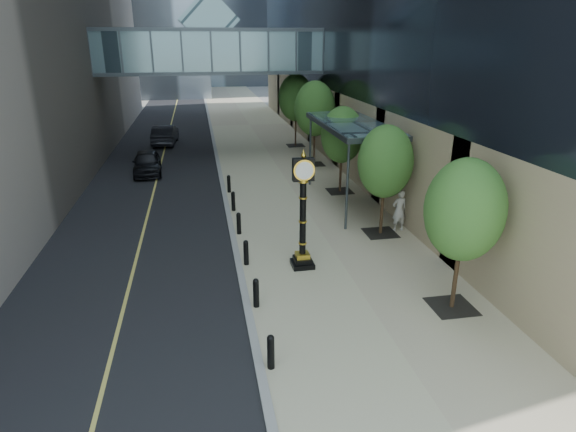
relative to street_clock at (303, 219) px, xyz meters
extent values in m
plane|color=gray|center=(0.59, -6.85, -1.99)|extent=(320.00, 320.00, 0.00)
cube|color=black|center=(-6.41, 33.15, -1.98)|extent=(8.00, 180.00, 0.02)
cube|color=#B4AC8A|center=(1.59, 33.15, -1.96)|extent=(8.00, 180.00, 0.06)
cube|color=gray|center=(-2.41, 33.15, -1.96)|extent=(0.25, 180.00, 0.07)
cube|color=#496775|center=(-2.41, 21.15, 5.51)|extent=(17.00, 4.00, 3.00)
cube|color=#383F44|center=(-2.41, 21.15, 4.06)|extent=(17.00, 4.20, 0.25)
cube|color=#383F44|center=(-2.41, 21.15, 6.96)|extent=(17.00, 4.20, 0.25)
cube|color=#496775|center=(-2.41, 21.15, 7.61)|extent=(4.24, 3.00, 4.24)
cube|color=#383F44|center=(4.09, 7.15, 2.21)|extent=(3.00, 8.00, 0.25)
cube|color=#496775|center=(4.09, 7.15, 2.36)|extent=(2.80, 7.80, 0.06)
cylinder|color=#383F44|center=(2.79, 3.45, 0.11)|extent=(0.12, 0.12, 4.20)
cylinder|color=#383F44|center=(2.79, 10.85, 0.11)|extent=(0.12, 0.12, 4.20)
cylinder|color=black|center=(-2.11, -5.85, -1.48)|extent=(0.20, 0.20, 0.90)
cylinder|color=black|center=(-2.11, -2.65, -1.48)|extent=(0.20, 0.20, 0.90)
cylinder|color=black|center=(-2.11, 0.55, -1.48)|extent=(0.20, 0.20, 0.90)
cylinder|color=black|center=(-2.11, 3.75, -1.48)|extent=(0.20, 0.20, 0.90)
cylinder|color=black|center=(-2.11, 6.95, -1.48)|extent=(0.20, 0.20, 0.90)
cylinder|color=black|center=(-2.11, 10.15, -1.48)|extent=(0.20, 0.20, 0.90)
cube|color=black|center=(4.19, -3.85, -1.92)|extent=(1.40, 1.40, 0.02)
cylinder|color=#3E2E1A|center=(4.19, -3.85, -0.61)|extent=(0.14, 0.14, 2.65)
ellipsoid|color=#386224|center=(4.19, -3.85, 1.44)|extent=(2.43, 2.43, 3.24)
cube|color=black|center=(4.19, 2.65, -1.92)|extent=(1.40, 1.40, 0.02)
cylinder|color=#3E2E1A|center=(4.19, 2.65, -0.63)|extent=(0.14, 0.14, 2.60)
ellipsoid|color=#386224|center=(4.19, 2.65, 1.38)|extent=(2.39, 2.39, 3.18)
cube|color=black|center=(4.19, 9.15, -1.92)|extent=(1.40, 1.40, 0.02)
cylinder|color=#3E2E1A|center=(4.19, 9.15, -0.64)|extent=(0.14, 0.14, 2.58)
ellipsoid|color=#386224|center=(4.19, 9.15, 1.35)|extent=(2.36, 2.36, 3.15)
cube|color=black|center=(4.19, 15.65, -1.92)|extent=(1.40, 1.40, 0.02)
cylinder|color=#3E2E1A|center=(4.19, 15.65, -0.42)|extent=(0.14, 0.14, 3.03)
ellipsoid|color=#386224|center=(4.19, 15.65, 1.92)|extent=(2.78, 2.78, 3.70)
cube|color=black|center=(4.19, 22.15, -1.92)|extent=(1.40, 1.40, 0.02)
cylinder|color=#3E2E1A|center=(4.19, 22.15, -0.41)|extent=(0.14, 0.14, 3.04)
ellipsoid|color=#386224|center=(4.19, 22.15, 1.94)|extent=(2.79, 2.79, 3.72)
cube|color=black|center=(0.00, 0.00, -1.84)|extent=(0.84, 0.84, 0.19)
cube|color=black|center=(0.00, 0.00, -1.65)|extent=(0.65, 0.65, 0.19)
cube|color=yellow|center=(0.00, 0.00, -1.47)|extent=(0.51, 0.51, 0.19)
cylinder|color=black|center=(0.00, 0.00, 0.06)|extent=(0.24, 0.24, 2.88)
cube|color=black|center=(0.00, 0.00, 1.92)|extent=(0.79, 0.28, 0.84)
cylinder|color=white|center=(0.00, 0.16, 1.92)|extent=(0.65, 0.04, 0.65)
cylinder|color=white|center=(0.00, -0.16, 1.92)|extent=(0.65, 0.04, 0.65)
sphere|color=yellow|center=(0.00, 0.00, 2.43)|extent=(0.19, 0.19, 0.19)
imported|color=#A49E96|center=(5.09, 2.83, -0.96)|extent=(0.75, 0.53, 1.94)
imported|color=black|center=(-7.07, 15.39, -1.23)|extent=(2.04, 4.47, 1.49)
imported|color=black|center=(-6.41, 24.95, -1.16)|extent=(2.09, 5.03, 1.62)
camera|label=1|loc=(-3.61, -16.42, 6.31)|focal=30.00mm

